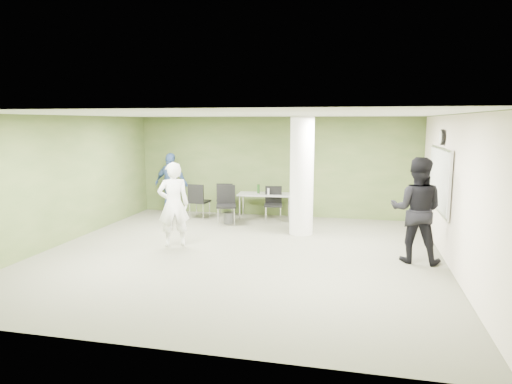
% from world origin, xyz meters
% --- Properties ---
extents(floor, '(8.00, 8.00, 0.00)m').
position_xyz_m(floor, '(0.00, 0.00, 0.00)').
color(floor, '#5A5947').
rests_on(floor, ground).
extents(ceiling, '(8.00, 8.00, 0.00)m').
position_xyz_m(ceiling, '(0.00, 0.00, 2.80)').
color(ceiling, white).
rests_on(ceiling, wall_back).
extents(wall_back, '(8.00, 2.80, 0.02)m').
position_xyz_m(wall_back, '(0.00, 4.00, 1.40)').
color(wall_back, '#3F5528').
rests_on(wall_back, floor).
extents(wall_left, '(0.02, 8.00, 2.80)m').
position_xyz_m(wall_left, '(-4.00, 0.00, 1.40)').
color(wall_left, '#3F5528').
rests_on(wall_left, floor).
extents(wall_right_cream, '(0.02, 8.00, 2.80)m').
position_xyz_m(wall_right_cream, '(4.00, 0.00, 1.40)').
color(wall_right_cream, beige).
rests_on(wall_right_cream, floor).
extents(column, '(0.56, 0.56, 2.80)m').
position_xyz_m(column, '(1.00, 2.00, 1.40)').
color(column, silver).
rests_on(column, floor).
extents(whiteboard, '(0.05, 2.30, 1.30)m').
position_xyz_m(whiteboard, '(3.92, 1.20, 1.50)').
color(whiteboard, silver).
rests_on(whiteboard, wall_right_cream).
extents(wall_clock, '(0.06, 0.32, 0.32)m').
position_xyz_m(wall_clock, '(3.92, 1.20, 2.35)').
color(wall_clock, black).
rests_on(wall_clock, wall_right_cream).
extents(folding_table, '(1.53, 0.76, 0.96)m').
position_xyz_m(folding_table, '(-0.18, 3.44, 0.66)').
color(folding_table, '#9A9B95').
rests_on(folding_table, floor).
extents(wastebasket, '(0.26, 0.26, 0.30)m').
position_xyz_m(wastebasket, '(-1.01, 2.68, 0.15)').
color(wastebasket, '#4C4C4C').
rests_on(wastebasket, floor).
extents(chair_back_left, '(0.54, 0.54, 0.98)m').
position_xyz_m(chair_back_left, '(-1.97, 3.02, 0.57)').
color(chair_back_left, black).
rests_on(chair_back_left, floor).
extents(chair_back_right, '(0.54, 0.54, 0.95)m').
position_xyz_m(chair_back_right, '(-1.35, 3.56, 0.56)').
color(chair_back_right, black).
rests_on(chair_back_right, floor).
extents(chair_table_left, '(0.63, 0.63, 1.01)m').
position_xyz_m(chair_table_left, '(-1.05, 2.62, 0.59)').
color(chair_table_left, black).
rests_on(chair_table_left, floor).
extents(chair_table_right, '(0.54, 0.54, 0.94)m').
position_xyz_m(chair_table_right, '(0.09, 3.21, 0.55)').
color(chair_table_right, black).
rests_on(chair_table_right, floor).
extents(woman_white, '(0.79, 0.70, 1.82)m').
position_xyz_m(woman_white, '(-1.53, 0.29, 0.91)').
color(woman_white, white).
rests_on(woman_white, floor).
extents(man_black, '(1.10, 0.93, 2.01)m').
position_xyz_m(man_black, '(3.40, 0.27, 1.00)').
color(man_black, black).
rests_on(man_black, floor).
extents(man_blue, '(1.10, 0.59, 1.79)m').
position_xyz_m(man_blue, '(-2.91, 3.40, 0.89)').
color(man_blue, '#3B5A94').
rests_on(man_blue, floor).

